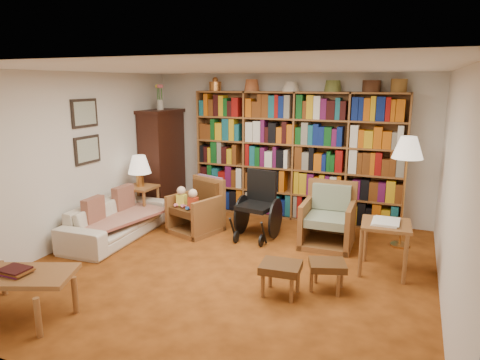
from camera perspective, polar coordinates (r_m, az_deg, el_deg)
The scene contains 23 objects.
floor at distance 5.69m, azimuth -1.39°, elevation -11.47°, with size 5.00×5.00×0.00m, color #944A16.
ceiling at distance 5.19m, azimuth -1.54°, elevation 14.59°, with size 5.00×5.00×0.00m, color white.
wall_back at distance 7.62m, azimuth 6.19°, elevation 4.53°, with size 5.00×5.00×0.00m, color silver.
wall_front at distance 3.26m, azimuth -19.69°, elevation -7.50°, with size 5.00×5.00×0.00m, color silver.
wall_left at distance 6.69m, azimuth -21.45°, elevation 2.57°, with size 5.00×5.00×0.00m, color silver.
wall_right at distance 4.88m, azimuth 26.49°, elevation -1.45°, with size 5.00×5.00×0.00m, color silver.
bookshelf at distance 7.41m, azimuth 7.29°, elevation 3.65°, with size 3.60×0.30×2.42m.
curio_cabinet at distance 8.14m, azimuth -10.32°, elevation 2.82°, with size 0.50×0.95×2.40m.
framed_pictures at distance 6.85m, azimuth -19.85°, elevation 6.08°, with size 0.03×0.52×0.97m.
sofa at distance 6.88m, azimuth -16.08°, elevation -5.09°, with size 0.76×1.93×0.56m, color beige.
sofa_throw at distance 6.84m, azimuth -15.76°, elevation -5.01°, with size 0.76×1.42×0.04m, color beige.
cushion_left at distance 7.17m, azimuth -15.25°, elevation -2.91°, with size 0.13×0.41×0.41m, color maroon.
cushion_right at distance 6.66m, azimuth -18.91°, elevation -4.37°, with size 0.12×0.39×0.39m, color maroon.
side_table_lamp at distance 7.48m, azimuth -13.08°, elevation -1.85°, with size 0.49×0.49×0.63m.
table_lamp at distance 7.37m, azimuth -13.28°, elevation 1.89°, with size 0.39×0.39×0.53m.
armchair_leather at distance 6.93m, azimuth -5.62°, elevation -3.88°, with size 0.89×0.89×0.86m.
armchair_sage at distance 6.48m, azimuth 11.75°, elevation -5.34°, with size 0.75×0.78×0.91m.
wheelchair at distance 6.62m, azimuth 2.45°, elevation -3.62°, with size 0.59×0.82×1.03m.
floor_lamp at distance 6.43m, azimuth 21.45°, elevation 3.47°, with size 0.43×0.43×1.61m.
side_table_papers at distance 5.63m, azimuth 18.85°, elevation -6.41°, with size 0.63×0.63×0.68m.
footstool_a at distance 4.90m, azimuth 5.45°, elevation -11.77°, with size 0.47×0.41×0.37m.
footstool_b at distance 5.09m, azimuth 11.56°, elevation -11.29°, with size 0.49×0.46×0.34m.
coffee_table at distance 5.01m, azimuth -27.62°, elevation -11.53°, with size 1.25×0.94×0.51m.
Camera 1 is at (2.10, -4.74, 2.34)m, focal length 32.00 mm.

